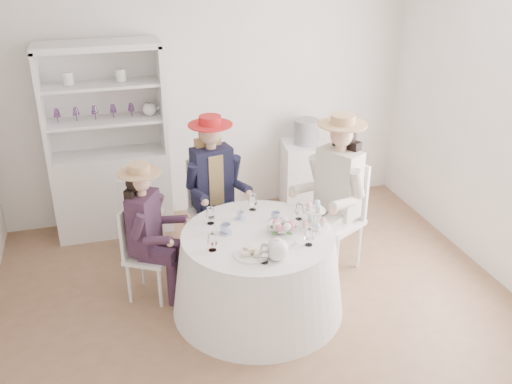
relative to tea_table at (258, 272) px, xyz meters
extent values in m
plane|color=brown|center=(0.01, 0.01, -0.36)|extent=(4.50, 4.50, 0.00)
plane|color=silver|center=(0.01, 2.01, 0.99)|extent=(4.50, 0.00, 4.50)
plane|color=silver|center=(0.01, -1.99, 0.99)|extent=(4.50, 0.00, 4.50)
plane|color=silver|center=(2.26, 0.01, 0.99)|extent=(0.00, 4.50, 4.50)
cone|color=white|center=(0.00, 0.00, -0.01)|extent=(1.46, 1.46, 0.70)
cylinder|color=white|center=(0.00, 0.00, 0.35)|extent=(1.26, 1.26, 0.02)
cube|color=silver|center=(-1.08, 1.76, 0.09)|extent=(1.26, 0.70, 0.89)
cube|color=silver|center=(-1.08, 1.96, 1.07)|extent=(1.16, 0.31, 1.09)
cube|color=silver|center=(-1.08, 1.76, 1.62)|extent=(1.26, 0.70, 0.06)
cube|color=silver|center=(-1.66, 1.76, 1.07)|extent=(0.14, 0.44, 1.09)
cube|color=silver|center=(-0.51, 1.76, 1.07)|extent=(0.14, 0.44, 1.09)
cube|color=silver|center=(-1.08, 1.76, 0.88)|extent=(1.17, 0.63, 0.03)
cube|color=silver|center=(-1.08, 1.76, 1.24)|extent=(1.17, 0.63, 0.03)
sphere|color=white|center=(-0.64, 1.76, 0.96)|extent=(0.14, 0.14, 0.14)
cube|color=silver|center=(1.07, 1.75, 0.03)|extent=(0.56, 0.56, 0.78)
cylinder|color=black|center=(1.07, 1.75, 0.56)|extent=(0.32, 0.32, 0.28)
cube|color=silver|center=(-0.86, 0.43, 0.04)|extent=(0.49, 0.49, 0.04)
cylinder|color=silver|center=(-0.81, 0.23, -0.16)|extent=(0.03, 0.03, 0.39)
cylinder|color=silver|center=(-0.66, 0.48, -0.16)|extent=(0.03, 0.03, 0.39)
cylinder|color=silver|center=(-1.05, 0.38, -0.16)|extent=(0.03, 0.03, 0.39)
cylinder|color=silver|center=(-0.91, 0.63, -0.16)|extent=(0.03, 0.03, 0.39)
cube|color=silver|center=(-1.00, 0.51, 0.29)|extent=(0.19, 0.31, 0.45)
cube|color=black|center=(-0.87, 0.44, 0.38)|extent=(0.32, 0.37, 0.52)
cube|color=black|center=(-0.81, 0.31, 0.12)|extent=(0.32, 0.25, 0.11)
cylinder|color=black|center=(-0.70, 0.24, -0.15)|extent=(0.09, 0.09, 0.41)
cylinder|color=black|center=(-0.93, 0.26, 0.44)|extent=(0.18, 0.15, 0.25)
cube|color=black|center=(-0.72, 0.45, 0.12)|extent=(0.32, 0.25, 0.11)
cylinder|color=black|center=(-0.62, 0.38, -0.15)|extent=(0.09, 0.09, 0.41)
cylinder|color=black|center=(-0.75, 0.58, 0.44)|extent=(0.18, 0.15, 0.25)
cylinder|color=#D8A889|center=(-0.87, 0.44, 0.65)|extent=(0.08, 0.08, 0.07)
sphere|color=#D8A889|center=(-0.87, 0.44, 0.75)|extent=(0.17, 0.17, 0.17)
sphere|color=black|center=(-0.91, 0.46, 0.74)|extent=(0.17, 0.17, 0.17)
cube|color=black|center=(-0.94, 0.47, 0.53)|extent=(0.17, 0.22, 0.34)
cylinder|color=tan|center=(-0.87, 0.44, 0.83)|extent=(0.36, 0.36, 0.01)
cylinder|color=tan|center=(-0.87, 0.44, 0.87)|extent=(0.18, 0.18, 0.07)
cube|color=silver|center=(-0.17, 0.94, 0.10)|extent=(0.48, 0.48, 0.04)
cylinder|color=silver|center=(-0.30, 0.75, -0.13)|extent=(0.04, 0.04, 0.45)
cylinder|color=silver|center=(0.02, 0.81, -0.13)|extent=(0.04, 0.04, 0.45)
cylinder|color=silver|center=(-0.36, 1.08, -0.13)|extent=(0.04, 0.04, 0.45)
cylinder|color=silver|center=(-0.04, 1.14, -0.13)|extent=(0.04, 0.04, 0.45)
cube|color=silver|center=(-0.20, 1.13, 0.38)|extent=(0.39, 0.10, 0.51)
cube|color=#181930|center=(-0.17, 0.96, 0.48)|extent=(0.40, 0.27, 0.59)
cube|color=tan|center=(-0.17, 0.96, 0.48)|extent=(0.18, 0.25, 0.51)
cube|color=#181930|center=(-0.24, 0.81, 0.18)|extent=(0.19, 0.37, 0.12)
cylinder|color=#181930|center=(-0.21, 0.67, -0.12)|extent=(0.10, 0.10, 0.47)
cylinder|color=#181930|center=(-0.38, 0.89, 0.55)|extent=(0.12, 0.19, 0.28)
cube|color=#181930|center=(-0.06, 0.84, 0.18)|extent=(0.19, 0.37, 0.12)
cylinder|color=#181930|center=(-0.03, 0.70, -0.12)|extent=(0.10, 0.10, 0.47)
cylinder|color=#181930|center=(0.04, 0.96, 0.55)|extent=(0.12, 0.19, 0.28)
cylinder|color=#D8A889|center=(-0.17, 0.96, 0.80)|extent=(0.09, 0.09, 0.08)
sphere|color=#D8A889|center=(-0.17, 0.96, 0.91)|extent=(0.19, 0.19, 0.19)
sphere|color=tan|center=(-0.18, 1.01, 0.90)|extent=(0.19, 0.19, 0.19)
cube|color=tan|center=(-0.19, 1.05, 0.66)|extent=(0.26, 0.12, 0.39)
cylinder|color=red|center=(-0.17, 0.96, 1.00)|extent=(0.41, 0.41, 0.01)
cylinder|color=red|center=(-0.17, 0.96, 1.05)|extent=(0.21, 0.21, 0.08)
cube|color=silver|center=(0.87, 0.41, 0.13)|extent=(0.59, 0.59, 0.04)
cylinder|color=silver|center=(0.63, 0.48, -0.12)|extent=(0.04, 0.04, 0.48)
cylinder|color=silver|center=(0.80, 0.18, -0.12)|extent=(0.04, 0.04, 0.48)
cylinder|color=silver|center=(0.93, 0.65, -0.12)|extent=(0.04, 0.04, 0.48)
cylinder|color=silver|center=(1.10, 0.35, -0.12)|extent=(0.04, 0.04, 0.48)
cube|color=silver|center=(1.04, 0.51, 0.42)|extent=(0.23, 0.38, 0.54)
cube|color=beige|center=(0.88, 0.42, 0.53)|extent=(0.38, 0.45, 0.63)
cube|color=beige|center=(0.70, 0.44, 0.22)|extent=(0.39, 0.30, 0.13)
cylinder|color=beige|center=(0.57, 0.36, -0.11)|extent=(0.11, 0.11, 0.50)
cylinder|color=beige|center=(0.74, 0.60, 0.61)|extent=(0.21, 0.18, 0.30)
cube|color=beige|center=(0.80, 0.27, 0.22)|extent=(0.39, 0.30, 0.13)
cylinder|color=beige|center=(0.67, 0.19, -0.11)|extent=(0.11, 0.11, 0.50)
cylinder|color=beige|center=(0.96, 0.21, 0.61)|extent=(0.21, 0.18, 0.30)
cylinder|color=#D8A889|center=(0.88, 0.42, 0.87)|extent=(0.10, 0.10, 0.09)
sphere|color=#D8A889|center=(0.88, 0.42, 0.99)|extent=(0.21, 0.21, 0.21)
sphere|color=black|center=(0.93, 0.45, 0.97)|extent=(0.21, 0.21, 0.21)
cube|color=black|center=(0.96, 0.47, 0.72)|extent=(0.20, 0.27, 0.41)
cylinder|color=tan|center=(0.88, 0.42, 1.08)|extent=(0.43, 0.43, 0.01)
cylinder|color=tan|center=(0.88, 0.42, 1.13)|extent=(0.22, 0.22, 0.09)
cube|color=silver|center=(-0.84, 1.18, 0.04)|extent=(0.46, 0.46, 0.04)
cylinder|color=silver|center=(-0.66, 1.26, -0.16)|extent=(0.03, 0.03, 0.39)
cylinder|color=silver|center=(-0.92, 1.36, -0.16)|extent=(0.03, 0.03, 0.39)
cylinder|color=silver|center=(-0.76, 0.99, -0.16)|extent=(0.03, 0.03, 0.39)
cylinder|color=silver|center=(-1.03, 1.10, -0.16)|extent=(0.03, 0.03, 0.39)
cube|color=silver|center=(-0.90, 1.03, 0.28)|extent=(0.32, 0.15, 0.44)
imported|color=white|center=(-0.25, 0.08, 0.40)|extent=(0.11, 0.11, 0.08)
imported|color=white|center=(-0.07, 0.29, 0.39)|extent=(0.08, 0.08, 0.06)
imported|color=white|center=(0.21, 0.19, 0.40)|extent=(0.11, 0.11, 0.07)
imported|color=white|center=(0.19, -0.01, 0.39)|extent=(0.27, 0.27, 0.05)
sphere|color=pink|center=(0.24, -0.04, 0.45)|extent=(0.06, 0.06, 0.06)
sphere|color=white|center=(0.23, -0.01, 0.45)|extent=(0.06, 0.06, 0.06)
sphere|color=pink|center=(0.20, 0.01, 0.45)|extent=(0.06, 0.06, 0.06)
sphere|color=white|center=(0.16, 0.00, 0.45)|extent=(0.06, 0.06, 0.06)
sphere|color=pink|center=(0.14, -0.02, 0.45)|extent=(0.06, 0.06, 0.06)
sphere|color=white|center=(0.14, -0.06, 0.45)|extent=(0.06, 0.06, 0.06)
sphere|color=pink|center=(0.16, -0.09, 0.45)|extent=(0.06, 0.06, 0.06)
sphere|color=white|center=(0.20, -0.10, 0.45)|extent=(0.06, 0.06, 0.06)
sphere|color=pink|center=(0.23, -0.08, 0.45)|extent=(0.06, 0.06, 0.06)
sphere|color=white|center=(0.03, -0.40, 0.44)|extent=(0.18, 0.18, 0.18)
cylinder|color=white|center=(0.14, -0.40, 0.45)|extent=(0.10, 0.03, 0.08)
cylinder|color=white|center=(0.03, -0.40, 0.53)|extent=(0.04, 0.04, 0.02)
cylinder|color=white|center=(-0.14, -0.30, 0.37)|extent=(0.28, 0.28, 0.01)
cube|color=beige|center=(-0.19, -0.32, 0.40)|extent=(0.06, 0.04, 0.03)
cube|color=beige|center=(-0.14, -0.30, 0.41)|extent=(0.07, 0.06, 0.03)
cube|color=beige|center=(-0.08, -0.28, 0.40)|extent=(0.08, 0.07, 0.03)
cube|color=beige|center=(-0.16, -0.26, 0.41)|extent=(0.08, 0.08, 0.03)
cube|color=beige|center=(-0.11, -0.34, 0.40)|extent=(0.07, 0.08, 0.03)
cylinder|color=white|center=(0.48, -0.02, 0.37)|extent=(0.24, 0.24, 0.01)
cylinder|color=white|center=(0.48, -0.02, 0.44)|extent=(0.02, 0.02, 0.16)
cylinder|color=white|center=(0.48, -0.02, 0.53)|extent=(0.18, 0.18, 0.01)
camera|label=1|loc=(-1.13, -3.90, 2.65)|focal=40.00mm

